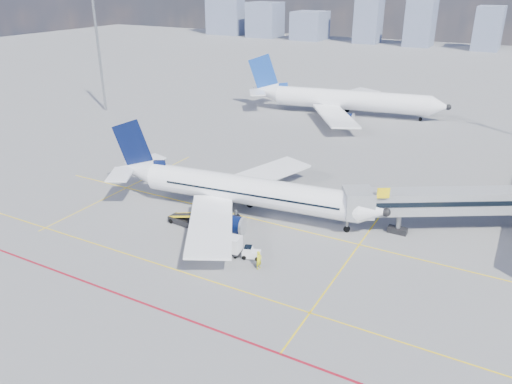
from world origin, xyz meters
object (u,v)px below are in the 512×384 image
at_px(second_aircraft, 342,100).
at_px(cargo_dolly, 225,243).
at_px(belt_loader, 186,220).
at_px(ramp_worker, 259,260).
at_px(main_aircraft, 238,190).
at_px(baggage_tug, 250,253).

distance_m(second_aircraft, cargo_dolly, 62.98).
distance_m(belt_loader, ramp_worker, 13.09).
relative_size(main_aircraft, baggage_tug, 16.80).
bearing_deg(second_aircraft, belt_loader, -98.48).
bearing_deg(belt_loader, ramp_worker, -14.47).
relative_size(baggage_tug, belt_loader, 0.35).
distance_m(main_aircraft, baggage_tug, 11.33).
bearing_deg(second_aircraft, ramp_worker, -87.62).
xyz_separation_m(second_aircraft, cargo_dolly, (9.22, -62.26, -2.09)).
xyz_separation_m(main_aircraft, cargo_dolly, (3.77, -9.14, -2.10)).
xyz_separation_m(main_aircraft, ramp_worker, (8.44, -10.22, -2.23)).
bearing_deg(ramp_worker, second_aircraft, 23.96).
relative_size(second_aircraft, ramp_worker, 21.72).
relative_size(main_aircraft, belt_loader, 5.94).
bearing_deg(cargo_dolly, belt_loader, 149.59).
bearing_deg(belt_loader, second_aircraft, 96.67).
bearing_deg(belt_loader, cargo_dolly, -18.26).
distance_m(main_aircraft, belt_loader, 7.47).
xyz_separation_m(cargo_dolly, ramp_worker, (4.67, -1.08, -0.13)).
height_order(main_aircraft, second_aircraft, second_aircraft).
bearing_deg(cargo_dolly, second_aircraft, 91.43).
xyz_separation_m(second_aircraft, belt_loader, (1.56, -58.95, -2.58)).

